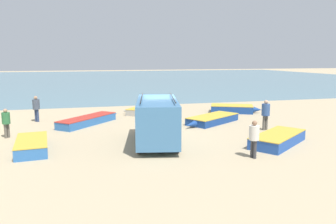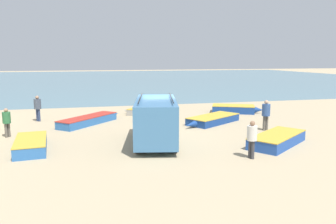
{
  "view_description": "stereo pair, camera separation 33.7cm",
  "coord_description": "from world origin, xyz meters",
  "px_view_note": "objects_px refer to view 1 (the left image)",
  "views": [
    {
      "loc": [
        -4.21,
        -17.33,
        4.31
      ],
      "look_at": [
        0.76,
        1.96,
        1.0
      ],
      "focal_mm": 35.0,
      "sensor_mm": 36.0,
      "label": 1
    },
    {
      "loc": [
        -3.88,
        -17.41,
        4.31
      ],
      "look_at": [
        0.76,
        1.96,
        1.0
      ],
      "focal_mm": 35.0,
      "sensor_mm": 36.0,
      "label": 2
    }
  ],
  "objects_px": {
    "fishing_rowboat_2": "(89,120)",
    "fisherman_3": "(6,120)",
    "parked_van": "(157,120)",
    "fishing_rowboat_5": "(233,109)",
    "fishing_rowboat_0": "(212,119)",
    "fisherman_2": "(266,112)",
    "fishing_rowboat_1": "(32,144)",
    "fishing_rowboat_4": "(148,112)",
    "fishing_rowboat_3": "(279,138)",
    "fisherman_1": "(254,136)",
    "fisherman_0": "(36,106)"
  },
  "relations": [
    {
      "from": "fishing_rowboat_2",
      "to": "fisherman_3",
      "type": "relative_size",
      "value": 2.92
    },
    {
      "from": "parked_van",
      "to": "fishing_rowboat_5",
      "type": "distance_m",
      "value": 11.27
    },
    {
      "from": "fishing_rowboat_0",
      "to": "fishing_rowboat_2",
      "type": "relative_size",
      "value": 0.98
    },
    {
      "from": "fisherman_2",
      "to": "parked_van",
      "type": "bearing_deg",
      "value": -86.8
    },
    {
      "from": "parked_van",
      "to": "fishing_rowboat_0",
      "type": "relative_size",
      "value": 1.17
    },
    {
      "from": "fishing_rowboat_1",
      "to": "fishing_rowboat_5",
      "type": "height_order",
      "value": "fishing_rowboat_5"
    },
    {
      "from": "fishing_rowboat_4",
      "to": "fisherman_2",
      "type": "relative_size",
      "value": 2.01
    },
    {
      "from": "fishing_rowboat_5",
      "to": "fishing_rowboat_3",
      "type": "bearing_deg",
      "value": -77.53
    },
    {
      "from": "fishing_rowboat_0",
      "to": "fisherman_1",
      "type": "distance_m",
      "value": 7.81
    },
    {
      "from": "parked_van",
      "to": "fisherman_0",
      "type": "xyz_separation_m",
      "value": [
        -6.69,
        7.72,
        -0.18
      ]
    },
    {
      "from": "fishing_rowboat_0",
      "to": "fisherman_0",
      "type": "relative_size",
      "value": 2.6
    },
    {
      "from": "fishing_rowboat_1",
      "to": "fishing_rowboat_5",
      "type": "bearing_deg",
      "value": -67.69
    },
    {
      "from": "fisherman_2",
      "to": "fisherman_0",
      "type": "bearing_deg",
      "value": -123.4
    },
    {
      "from": "fisherman_2",
      "to": "fisherman_3",
      "type": "height_order",
      "value": "fisherman_2"
    },
    {
      "from": "fishing_rowboat_3",
      "to": "fishing_rowboat_5",
      "type": "bearing_deg",
      "value": 41.94
    },
    {
      "from": "fishing_rowboat_0",
      "to": "fisherman_0",
      "type": "height_order",
      "value": "fisherman_0"
    },
    {
      "from": "fisherman_0",
      "to": "fisherman_1",
      "type": "height_order",
      "value": "fisherman_0"
    },
    {
      "from": "fishing_rowboat_4",
      "to": "fisherman_0",
      "type": "height_order",
      "value": "fisherman_0"
    },
    {
      "from": "fishing_rowboat_4",
      "to": "fisherman_2",
      "type": "xyz_separation_m",
      "value": [
        5.91,
        -6.66,
        0.85
      ]
    },
    {
      "from": "fishing_rowboat_3",
      "to": "fisherman_2",
      "type": "bearing_deg",
      "value": 35.26
    },
    {
      "from": "fishing_rowboat_2",
      "to": "fishing_rowboat_1",
      "type": "bearing_deg",
      "value": -164.16
    },
    {
      "from": "fisherman_3",
      "to": "parked_van",
      "type": "bearing_deg",
      "value": -157.48
    },
    {
      "from": "parked_van",
      "to": "fishing_rowboat_4",
      "type": "distance_m",
      "value": 8.29
    },
    {
      "from": "fishing_rowboat_2",
      "to": "fishing_rowboat_0",
      "type": "bearing_deg",
      "value": -60.5
    },
    {
      "from": "fishing_rowboat_5",
      "to": "fisherman_0",
      "type": "bearing_deg",
      "value": -154.72
    },
    {
      "from": "fisherman_1",
      "to": "fisherman_3",
      "type": "relative_size",
      "value": 1.03
    },
    {
      "from": "fishing_rowboat_2",
      "to": "fisherman_3",
      "type": "bearing_deg",
      "value": 163.71
    },
    {
      "from": "fisherman_0",
      "to": "fishing_rowboat_1",
      "type": "bearing_deg",
      "value": 48.59
    },
    {
      "from": "fisherman_0",
      "to": "fishing_rowboat_3",
      "type": "bearing_deg",
      "value": 96.82
    },
    {
      "from": "fisherman_1",
      "to": "fisherman_2",
      "type": "relative_size",
      "value": 0.91
    },
    {
      "from": "fishing_rowboat_1",
      "to": "fishing_rowboat_5",
      "type": "xyz_separation_m",
      "value": [
        13.96,
        7.58,
        0.02
      ]
    },
    {
      "from": "fisherman_0",
      "to": "fisherman_3",
      "type": "height_order",
      "value": "fisherman_0"
    },
    {
      "from": "parked_van",
      "to": "fisherman_2",
      "type": "bearing_deg",
      "value": -66.39
    },
    {
      "from": "fishing_rowboat_3",
      "to": "fisherman_3",
      "type": "bearing_deg",
      "value": 124.46
    },
    {
      "from": "parked_van",
      "to": "fisherman_3",
      "type": "bearing_deg",
      "value": 78.46
    },
    {
      "from": "fisherman_0",
      "to": "fishing_rowboat_0",
      "type": "bearing_deg",
      "value": 116.42
    },
    {
      "from": "fishing_rowboat_0",
      "to": "fisherman_2",
      "type": "bearing_deg",
      "value": 95.96
    },
    {
      "from": "parked_van",
      "to": "fishing_rowboat_1",
      "type": "xyz_separation_m",
      "value": [
        -5.99,
        0.34,
        -0.96
      ]
    },
    {
      "from": "fishing_rowboat_2",
      "to": "fisherman_1",
      "type": "bearing_deg",
      "value": -102.61
    },
    {
      "from": "fishing_rowboat_3",
      "to": "fisherman_0",
      "type": "relative_size",
      "value": 2.45
    },
    {
      "from": "parked_van",
      "to": "fishing_rowboat_1",
      "type": "distance_m",
      "value": 6.07
    },
    {
      "from": "fishing_rowboat_5",
      "to": "fisherman_1",
      "type": "xyz_separation_m",
      "value": [
        -4.45,
        -11.3,
        0.7
      ]
    },
    {
      "from": "fishing_rowboat_4",
      "to": "fishing_rowboat_5",
      "type": "distance_m",
      "value": 6.9
    },
    {
      "from": "fisherman_3",
      "to": "fisherman_0",
      "type": "bearing_deg",
      "value": -56.61
    },
    {
      "from": "parked_van",
      "to": "fisherman_2",
      "type": "relative_size",
      "value": 2.93
    },
    {
      "from": "parked_van",
      "to": "fishing_rowboat_0",
      "type": "bearing_deg",
      "value": -35.92
    },
    {
      "from": "fishing_rowboat_4",
      "to": "fishing_rowboat_0",
      "type": "bearing_deg",
      "value": 169.78
    },
    {
      "from": "parked_van",
      "to": "fishing_rowboat_2",
      "type": "height_order",
      "value": "parked_van"
    },
    {
      "from": "fishing_rowboat_3",
      "to": "fishing_rowboat_0",
      "type": "bearing_deg",
      "value": 66.14
    },
    {
      "from": "fishing_rowboat_0",
      "to": "fishing_rowboat_2",
      "type": "distance_m",
      "value": 8.1
    }
  ]
}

